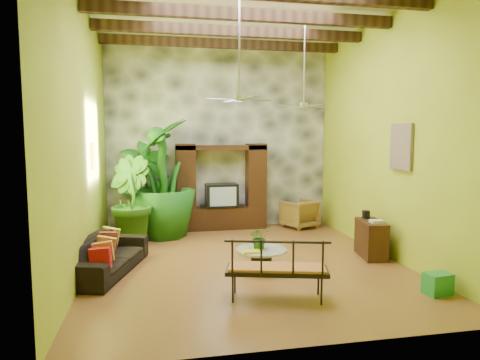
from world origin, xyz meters
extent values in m
plane|color=brown|center=(0.00, 0.00, 0.00)|extent=(7.00, 7.00, 0.00)
cube|color=silver|center=(0.00, 0.00, 5.00)|extent=(6.00, 7.00, 0.02)
cube|color=#999B23|center=(0.00, 3.50, 2.50)|extent=(6.00, 0.02, 5.00)
cube|color=#999B23|center=(-3.00, 0.00, 2.50)|extent=(0.02, 7.00, 5.00)
cube|color=#999B23|center=(3.00, 0.00, 2.50)|extent=(0.02, 7.00, 5.00)
cube|color=#3B3D44|center=(0.00, 3.44, 2.50)|extent=(5.98, 0.10, 4.98)
cube|color=#311E0F|center=(0.00, 0.00, 4.78)|extent=(5.95, 0.16, 0.22)
cube|color=#311E0F|center=(0.00, 1.30, 4.78)|extent=(5.95, 0.16, 0.22)
cube|color=#311E0F|center=(0.00, 2.60, 4.78)|extent=(5.95, 0.16, 0.22)
cube|color=black|center=(0.00, 3.14, 0.30)|extent=(2.40, 0.50, 0.60)
cube|color=black|center=(-0.95, 3.14, 1.30)|extent=(0.50, 0.48, 2.00)
cube|color=black|center=(0.95, 3.14, 1.30)|extent=(0.50, 0.48, 2.00)
cube|color=black|center=(0.00, 3.14, 2.20)|extent=(2.40, 0.48, 0.12)
cube|color=black|center=(0.00, 3.12, 0.92)|extent=(0.85, 0.52, 0.62)
cube|color=#8C99A8|center=(0.00, 2.85, 0.92)|extent=(0.70, 0.02, 0.50)
cylinder|color=#A2A2A7|center=(-0.20, -0.40, 4.10)|extent=(0.04, 0.04, 1.80)
cylinder|color=#A2A2A7|center=(-0.20, -0.40, 3.20)|extent=(0.18, 0.18, 0.12)
cube|color=#A2A2A7|center=(0.15, -0.31, 3.18)|extent=(0.58, 0.26, 0.01)
cube|color=#A2A2A7|center=(-0.29, -0.05, 3.18)|extent=(0.26, 0.58, 0.01)
cube|color=#A2A2A7|center=(-0.55, -0.49, 3.18)|extent=(0.58, 0.26, 0.01)
cube|color=#A2A2A7|center=(-0.11, -0.75, 3.18)|extent=(0.26, 0.58, 0.01)
cylinder|color=#A2A2A7|center=(1.60, 1.20, 4.10)|extent=(0.04, 0.04, 1.80)
cylinder|color=#A2A2A7|center=(1.60, 1.20, 3.20)|extent=(0.18, 0.18, 0.12)
cube|color=#A2A2A7|center=(1.95, 1.29, 3.18)|extent=(0.58, 0.26, 0.01)
cube|color=#A2A2A7|center=(1.51, 1.55, 3.18)|extent=(0.26, 0.58, 0.01)
cube|color=#A2A2A7|center=(1.25, 1.11, 3.18)|extent=(0.58, 0.26, 0.01)
cube|color=#A2A2A7|center=(1.69, 0.85, 3.18)|extent=(0.26, 0.58, 0.01)
cube|color=gold|center=(-2.96, 1.00, 2.10)|extent=(0.06, 0.32, 0.55)
cube|color=#27588F|center=(2.96, -0.60, 2.30)|extent=(0.06, 0.70, 0.90)
imported|color=black|center=(-2.65, -0.13, 0.33)|extent=(1.49, 2.42, 0.66)
imported|color=olive|center=(2.12, 2.87, 0.38)|extent=(1.07, 1.09, 0.76)
imported|color=#185C1A|center=(-1.97, 3.05, 1.22)|extent=(1.51, 1.27, 2.44)
imported|color=#2A641A|center=(-2.34, 1.92, 1.03)|extent=(1.37, 1.45, 2.07)
imported|color=#195817|center=(-1.58, 2.55, 1.47)|extent=(1.67, 1.67, 2.93)
cylinder|color=black|center=(0.20, -0.53, 0.18)|extent=(0.40, 0.40, 0.36)
cylinder|color=silver|center=(0.20, -0.53, 0.38)|extent=(0.95, 0.95, 0.04)
imported|color=#215516|center=(0.17, -0.48, 0.62)|extent=(0.44, 0.39, 0.44)
cube|color=#EFF51A|center=(-0.04, -0.71, 0.42)|extent=(0.32, 0.24, 0.03)
cube|color=black|center=(0.08, -1.96, 0.45)|extent=(1.64, 0.91, 0.06)
cube|color=#B46935|center=(0.08, -1.96, 0.49)|extent=(1.55, 0.84, 0.06)
cube|color=black|center=(0.08, -2.24, 0.72)|extent=(1.52, 0.44, 0.54)
cube|color=#392212|center=(2.65, -0.12, 0.38)|extent=(0.58, 1.00, 0.76)
cube|color=#1A6431|center=(2.65, -2.28, 0.17)|extent=(0.43, 0.34, 0.34)
camera|label=1|loc=(-1.71, -8.14, 2.53)|focal=32.00mm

